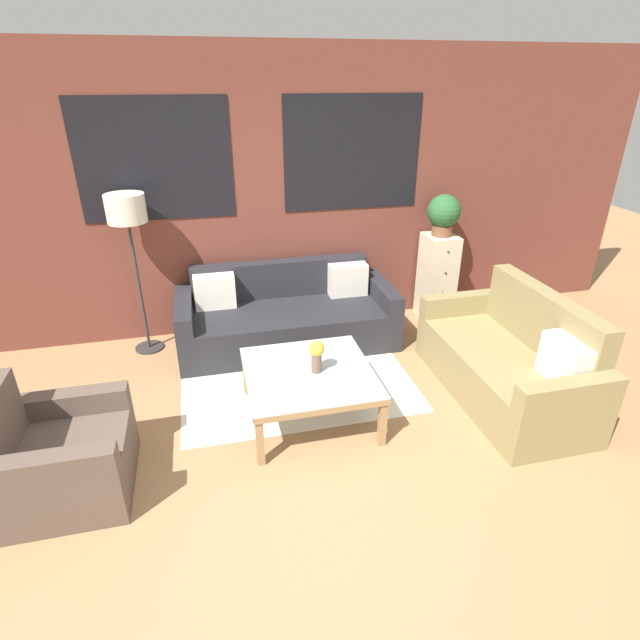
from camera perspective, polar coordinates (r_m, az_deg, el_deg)
The scene contains 11 objects.
ground_plane at distance 3.64m, azimuth -0.60°, elevation -17.16°, with size 16.00×16.00×0.00m, color #9E754C.
wall_back_brick at distance 5.18m, azimuth -6.94°, elevation 13.80°, with size 8.40×0.09×2.80m.
rug at distance 4.61m, azimuth -2.77°, elevation -6.71°, with size 2.04×1.51×0.00m.
couch_dark at distance 5.11m, azimuth -3.83°, elevation 0.29°, with size 2.16×0.88×0.78m.
settee_vintage at distance 4.53m, azimuth 20.78°, elevation -4.65°, with size 0.80×1.70×0.92m.
armchair_corner at distance 3.75m, azimuth -27.76°, elevation -13.79°, with size 0.80×0.80×0.84m.
coffee_table at distance 3.93m, azimuth -1.26°, elevation -6.59°, with size 0.98×0.98×0.43m.
floor_lamp at distance 4.90m, azimuth -21.15°, elevation 10.82°, with size 0.35×0.35×1.56m.
drawer_cabinet at distance 5.74m, azimuth 13.20°, elevation 4.82°, with size 0.33×0.39×0.96m.
potted_plant at distance 5.53m, azimuth 13.97°, elevation 11.76°, with size 0.35×0.35×0.44m.
flower_vase at distance 3.81m, azimuth -0.39°, elevation -3.88°, with size 0.12×0.12×0.26m.
Camera 1 is at (-0.58, -2.59, 2.50)m, focal length 28.00 mm.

